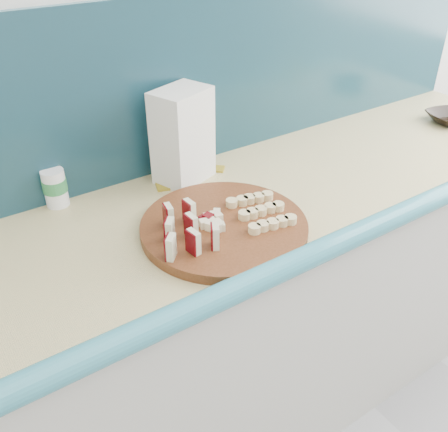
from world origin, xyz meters
TOP-DOWN VIEW (x-y plane):
  - kitchen_counter at (0.10, 1.50)m, footprint 2.20×0.63m
  - backsplash at (0.10, 1.79)m, footprint 2.20×0.02m
  - cutting_board at (-0.15, 1.40)m, footprint 0.49×0.49m
  - apple_wedges at (-0.27, 1.39)m, footprint 0.14×0.18m
  - apple_chunks at (-0.18, 1.40)m, footprint 0.06×0.06m
  - banana_slices at (-0.05, 1.38)m, footprint 0.15×0.17m
  - flour_bag at (-0.09, 1.70)m, footprint 0.19×0.16m
  - canister at (-0.46, 1.76)m, footprint 0.06×0.06m
  - banana_peel at (-0.09, 1.75)m, footprint 0.25×0.20m

SIDE VIEW (x-z plane):
  - kitchen_counter at x=0.10m, z-range 0.00..0.91m
  - banana_peel at x=-0.09m, z-range 0.91..0.92m
  - cutting_board at x=-0.15m, z-range 0.91..0.94m
  - banana_slices at x=-0.05m, z-range 0.94..0.96m
  - apple_chunks at x=-0.18m, z-range 0.94..0.96m
  - canister at x=-0.46m, z-range 0.91..1.02m
  - apple_wedges at x=-0.27m, z-range 0.94..0.99m
  - flour_bag at x=-0.09m, z-range 0.91..1.18m
  - backsplash at x=0.10m, z-range 0.91..1.41m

